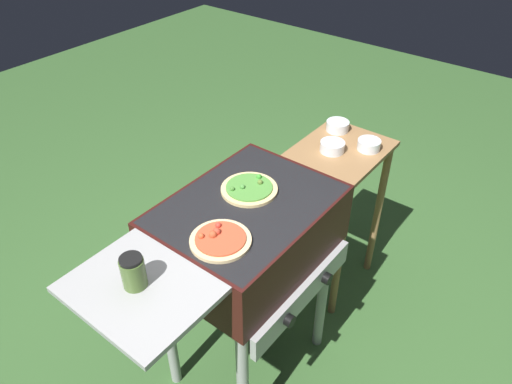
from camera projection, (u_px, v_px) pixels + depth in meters
name	position (u px, v px, depth m)	size (l,w,h in m)	color
ground_plane	(249.00, 359.00, 2.18)	(8.00, 8.00, 0.00)	#38602D
grill	(246.00, 238.00, 1.72)	(0.96, 0.53, 0.90)	#38110F
pizza_veggie	(249.00, 189.00, 1.70)	(0.20, 0.20, 0.03)	#E0C17F
pizza_pepperoni	(220.00, 239.00, 1.49)	(0.19, 0.19, 0.03)	beige
sauce_jar	(133.00, 272.00, 1.32)	(0.07, 0.07, 0.10)	#4C6B2D
prep_table	(336.00, 191.00, 2.26)	(0.44, 0.36, 0.80)	olive
topping_bowl_near	(332.00, 147.00, 2.09)	(0.11, 0.11, 0.04)	silver
topping_bowl_far	(338.00, 126.00, 2.24)	(0.11, 0.11, 0.04)	silver
topping_bowl_middle	(369.00, 145.00, 2.10)	(0.10, 0.10, 0.04)	silver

